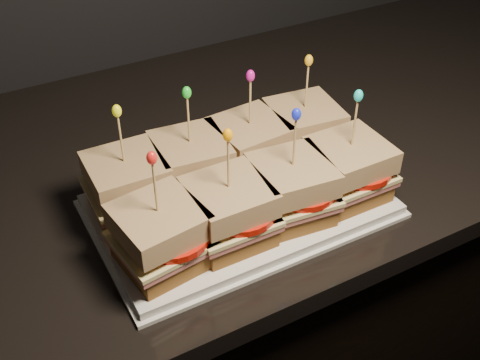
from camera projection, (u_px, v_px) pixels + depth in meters
cabinet at (271, 309)px, 1.33m from camera, size 2.30×0.65×0.90m
granite_slab at (279, 132)px, 1.04m from camera, size 2.34×0.69×0.03m
platter at (240, 206)px, 0.84m from camera, size 0.39×0.24×0.02m
platter_rim at (240, 209)px, 0.85m from camera, size 0.40×0.26×0.01m
sandwich_0_bread_bot at (130, 202)px, 0.82m from camera, size 0.10×0.10×0.03m
sandwich_0_ham at (129, 192)px, 0.81m from camera, size 0.11×0.10×0.01m
sandwich_0_cheese at (128, 188)px, 0.80m from camera, size 0.11×0.11×0.01m
sandwich_0_tomato at (138, 184)px, 0.80m from camera, size 0.10×0.10×0.01m
sandwich_0_bread_top at (126, 171)px, 0.78m from camera, size 0.10×0.10×0.03m
sandwich_0_pick at (121, 142)px, 0.76m from camera, size 0.00×0.00×0.09m
sandwich_0_frill at (117, 111)px, 0.73m from camera, size 0.01×0.01×0.02m
sandwich_1_bread_bot at (192, 182)px, 0.85m from camera, size 0.10×0.10×0.03m
sandwich_1_ham at (192, 172)px, 0.84m from camera, size 0.12×0.11×0.01m
sandwich_1_cheese at (191, 168)px, 0.84m from camera, size 0.12×0.11×0.01m
sandwich_1_tomato at (201, 164)px, 0.83m from camera, size 0.10×0.10×0.01m
sandwich_1_bread_top at (190, 151)px, 0.82m from camera, size 0.11×0.11×0.03m
sandwich_1_pick at (189, 122)px, 0.79m from camera, size 0.00×0.00×0.09m
sandwich_1_frill at (187, 92)px, 0.76m from camera, size 0.01×0.01×0.02m
sandwich_2_bread_bot at (249, 163)px, 0.89m from camera, size 0.10×0.10×0.03m
sandwich_2_ham at (250, 154)px, 0.88m from camera, size 0.11×0.11×0.01m
sandwich_2_cheese at (250, 150)px, 0.87m from camera, size 0.11×0.11×0.01m
sandwich_2_tomato at (259, 145)px, 0.87m from camera, size 0.10×0.10×0.01m
sandwich_2_bread_top at (250, 133)px, 0.85m from camera, size 0.10×0.10×0.03m
sandwich_2_pick at (250, 105)px, 0.83m from camera, size 0.00×0.00×0.09m
sandwich_2_frill at (250, 76)px, 0.80m from camera, size 0.01×0.01×0.02m
sandwich_3_bread_bot at (302, 146)px, 0.92m from camera, size 0.11×0.11×0.03m
sandwich_3_ham at (303, 137)px, 0.91m from camera, size 0.12×0.11×0.01m
sandwich_3_cheese at (303, 133)px, 0.91m from camera, size 0.12×0.11×0.01m
sandwich_3_tomato at (312, 128)px, 0.90m from camera, size 0.10×0.10×0.01m
sandwich_3_bread_top at (304, 117)px, 0.89m from camera, size 0.11×0.11×0.03m
sandwich_3_pick at (307, 89)px, 0.86m from camera, size 0.00×0.00×0.09m
sandwich_3_frill at (309, 60)px, 0.83m from camera, size 0.01×0.01×0.02m
sandwich_4_bread_bot at (162, 253)px, 0.74m from camera, size 0.11×0.11×0.03m
sandwich_4_ham at (161, 243)px, 0.73m from camera, size 0.12×0.11×0.01m
sandwich_4_cheese at (161, 239)px, 0.72m from camera, size 0.12×0.12×0.01m
sandwich_4_tomato at (171, 234)px, 0.72m from camera, size 0.10×0.10×0.01m
sandwich_4_bread_top at (159, 221)px, 0.71m from camera, size 0.11×0.11×0.03m
sandwich_4_pick at (155, 190)px, 0.68m from camera, size 0.00×0.00×0.09m
sandwich_4_frill at (152, 158)px, 0.65m from camera, size 0.01×0.01×0.02m
sandwich_5_bread_bot at (229, 228)px, 0.77m from camera, size 0.10×0.10×0.03m
sandwich_5_ham at (229, 218)px, 0.76m from camera, size 0.10×0.10×0.01m
sandwich_5_cheese at (229, 214)px, 0.76m from camera, size 0.11×0.10×0.01m
sandwich_5_tomato at (240, 210)px, 0.76m from camera, size 0.10×0.10×0.01m
sandwich_5_bread_top at (229, 197)px, 0.74m from camera, size 0.10×0.10×0.03m
sandwich_5_pick at (228, 167)px, 0.71m from camera, size 0.00×0.00×0.09m
sandwich_5_frill at (228, 135)px, 0.69m from camera, size 0.01×0.01×0.02m
sandwich_6_bread_bot at (290, 206)px, 0.81m from camera, size 0.10×0.10×0.03m
sandwich_6_ham at (291, 196)px, 0.80m from camera, size 0.11×0.11×0.01m
sandwich_6_cheese at (291, 192)px, 0.79m from camera, size 0.12×0.11×0.01m
sandwich_6_tomato at (302, 187)px, 0.79m from camera, size 0.10×0.10×0.01m
sandwich_6_bread_top at (292, 175)px, 0.78m from camera, size 0.11×0.11×0.03m
sandwich_6_pick at (294, 145)px, 0.75m from camera, size 0.00×0.00×0.09m
sandwich_6_frill at (296, 114)px, 0.72m from camera, size 0.01×0.01×0.02m
sandwich_7_bread_bot at (346, 185)px, 0.85m from camera, size 0.10×0.10×0.03m
sandwich_7_ham at (347, 176)px, 0.83m from camera, size 0.10×0.10×0.01m
sandwich_7_cheese at (348, 172)px, 0.83m from camera, size 0.11×0.10×0.01m
sandwich_7_tomato at (358, 167)px, 0.83m from camera, size 0.10×0.10×0.01m
sandwich_7_bread_top at (350, 155)px, 0.81m from camera, size 0.10×0.10×0.03m
sandwich_7_pick at (354, 126)px, 0.78m from camera, size 0.00×0.00×0.09m
sandwich_7_frill at (358, 96)px, 0.76m from camera, size 0.01×0.01×0.02m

